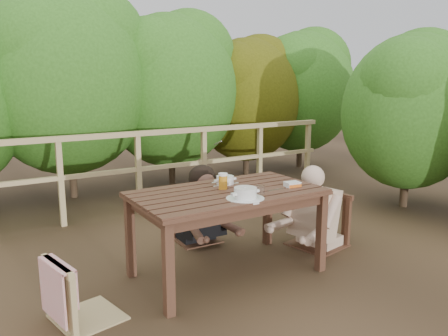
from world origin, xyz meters
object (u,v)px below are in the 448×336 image
table (227,233)px  soup_far (225,181)px  beer_glass (223,182)px  butter_tub (292,185)px  bread_roll (245,193)px  woman (195,181)px  chair_right (319,198)px  chair_left (84,259)px  tumbler (261,191)px  soup_near (245,194)px  chair_far (196,200)px  diner_right (322,178)px

table → soup_far: size_ratio=6.00×
beer_glass → butter_tub: (0.54, -0.24, -0.05)m
bread_roll → beer_glass: bearing=95.9°
table → woman: woman is taller
chair_right → beer_glass: size_ratio=6.63×
chair_left → butter_tub: 1.76m
chair_right → beer_glass: chair_right is taller
chair_left → tumbler: bearing=-106.4°
soup_near → chair_far: bearing=81.6°
chair_right → beer_glass: 1.14m
table → chair_right: chair_right is taller
diner_right → chair_far: bearing=42.1°
woman → bread_roll: bearing=85.0°
soup_near → soup_far: soup_near is taller
chair_right → woman: (-0.95, 0.77, 0.13)m
chair_left → bread_roll: chair_left is taller
chair_right → tumbler: chair_right is taller
bread_roll → butter_tub: bearing=5.0°
chair_right → chair_far: bearing=-138.8°
woman → diner_right: (0.98, -0.77, 0.06)m
soup_near → beer_glass: bearing=88.3°
chair_right → woman: size_ratio=0.79×
chair_right → beer_glass: bearing=-99.9°
table → chair_far: bearing=79.5°
soup_near → woman: bearing=81.7°
soup_near → tumbler: bearing=15.1°
chair_far → chair_right: size_ratio=0.87×
chair_right → tumbler: 1.01m
chair_right → butter_tub: bearing=-76.3°
butter_tub → woman: bearing=116.2°
chair_far → woman: size_ratio=0.69×
woman → tumbler: 1.08m
chair_far → woman: bearing=91.6°
soup_far → tumbler: (0.06, -0.43, -0.00)m
chair_right → bread_roll: 1.14m
woman → tumbler: (0.02, -1.07, 0.14)m
tumbler → table: bearing=127.0°
soup_near → tumbler: (0.18, 0.05, -0.01)m
table → chair_right: 1.11m
diner_right → table: bearing=83.3°
chair_right → soup_near: bearing=-83.0°
table → bread_roll: bearing=-82.6°
woman → tumbler: woman is taller
chair_far → bread_roll: bearing=-95.1°
beer_glass → chair_right: bearing=0.5°
table → chair_far: chair_far is taller
tumbler → butter_tub: bearing=7.7°
soup_near → butter_tub: size_ratio=2.28×
bread_roll → table: bearing=97.4°
chair_right → tumbler: size_ratio=12.18×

